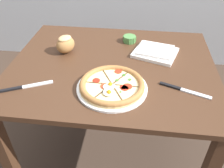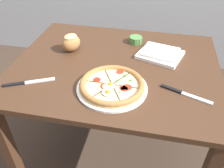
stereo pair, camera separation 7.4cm
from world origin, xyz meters
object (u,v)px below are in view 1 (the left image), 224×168
dining_table (112,79)px  pizza (112,86)px  bread_piece_near (65,44)px  knife_main (26,87)px  napkin_folded (155,52)px  ramekin_bowl (129,39)px  knife_spare (184,90)px

dining_table → pizza: 0.26m
bread_piece_near → knife_main: bread_piece_near is taller
bread_piece_near → napkin_folded: bearing=4.4°
dining_table → bread_piece_near: bearing=161.5°
dining_table → knife_main: (-0.40, -0.26, 0.11)m
ramekin_bowl → knife_spare: size_ratio=0.36×
pizza → knife_main: size_ratio=1.45×
knife_spare → napkin_folded: bearing=132.5°
ramekin_bowl → bread_piece_near: (-0.37, -0.18, 0.03)m
ramekin_bowl → napkin_folded: 0.22m
knife_main → knife_spare: bearing=-20.6°
ramekin_bowl → napkin_folded: bearing=-40.7°
ramekin_bowl → bread_piece_near: bearing=-154.0°
dining_table → ramekin_bowl: bearing=74.3°
napkin_folded → bread_piece_near: bread_piece_near is taller
pizza → knife_spare: size_ratio=1.43×
knife_main → dining_table: bearing=7.8°
napkin_folded → bread_piece_near: (-0.54, -0.04, 0.04)m
dining_table → ramekin_bowl: size_ratio=13.29×
pizza → dining_table: bearing=96.6°
knife_spare → bread_piece_near: bearing=177.1°
pizza → ramekin_bowl: 0.51m
pizza → knife_spare: 0.35m
pizza → bread_piece_near: 0.45m
dining_table → pizza: size_ratio=3.32×
knife_spare → knife_main: bearing=-154.3°
pizza → bread_piece_near: bearing=134.9°
knife_main → knife_spare: 0.78m
dining_table → knife_spare: 0.44m
ramekin_bowl → napkin_folded: ramekin_bowl is taller
napkin_folded → knife_main: 0.76m
napkin_folded → knife_main: size_ratio=1.22×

